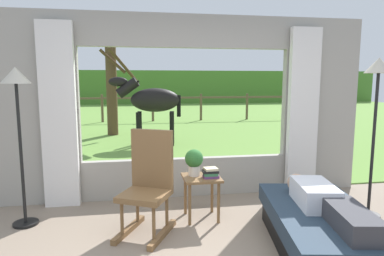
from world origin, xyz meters
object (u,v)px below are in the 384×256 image
Objects in this scene: pasture_tree at (112,82)px; rocking_chair at (149,183)px; horse at (152,101)px; book_stack at (211,173)px; floor_lamp_left at (17,99)px; reclining_person at (325,202)px; recliner_sofa at (321,230)px; floor_lamp_right at (377,89)px; side_table at (201,184)px; potted_plant at (194,161)px.

rocking_chair is at bearing -83.52° from pasture_tree.
book_stack is at bearing -167.46° from horse.
floor_lamp_left is at bearing 167.33° from horse.
floor_lamp_left is (-2.14, 0.22, 0.88)m from book_stack.
reclining_person is 0.80× the size of floor_lamp_left.
recliner_sofa is 0.96× the size of floor_lamp_right.
horse is (-2.37, 5.09, -0.40)m from floor_lamp_right.
floor_lamp_right is at bearing 46.16° from reclining_person.
recliner_sofa is at bearing -159.69° from horse.
side_table is (-0.98, 1.03, -0.10)m from reclining_person.
pasture_tree reaches higher than potted_plant.
horse is at bearing 114.97° from floor_lamp_right.
recliner_sofa is 3.53× the size of side_table.
horse is at bearing 69.87° from floor_lamp_left.
floor_lamp_left reaches higher than book_stack.
floor_lamp_left is at bearing 174.02° from book_stack.
side_table is 2.72× the size of book_stack.
book_stack is (0.18, -0.12, -0.12)m from potted_plant.
book_stack is at bearing -35.40° from potted_plant.
horse is at bearing 113.40° from recliner_sofa.
potted_plant is 6.77m from pasture_tree.
horse is (-1.32, 5.84, 0.63)m from reclining_person.
rocking_chair is at bearing 164.48° from reclining_person.
floor_lamp_left is (-1.41, 0.40, 0.91)m from rocking_chair.
potted_plant is 0.17× the size of floor_lamp_right.
side_table is 4.88m from horse.
floor_lamp_left is (-1.96, 0.10, 0.75)m from potted_plant.
side_table is 0.29× the size of horse.
reclining_person is at bearing -47.46° from book_stack.
pasture_tree is (-0.78, 6.87, 1.07)m from rocking_chair.
horse is (-0.26, 4.75, 0.45)m from potted_plant.
book_stack is 0.11× the size of floor_lamp_left.
potted_plant is at bearing 144.60° from book_stack.
book_stack is at bearing 143.09° from reclining_person.
floor_lamp_right reaches higher than rocking_chair.
side_table is (-0.98, 0.98, 0.21)m from recliner_sofa.
floor_lamp_left is 0.94× the size of floor_lamp_right.
pasture_tree is (-1.51, 6.69, 1.03)m from book_stack.
floor_lamp_right reaches higher than potted_plant.
potted_plant is at bearing 170.81° from floor_lamp_right.
floor_lamp_right is at bearing -9.19° from potted_plant.
floor_lamp_left is 6.50m from pasture_tree.
potted_plant is 0.09× the size of pasture_tree.
floor_lamp_right is (2.03, -0.28, 1.12)m from side_table.
book_stack is 6.94m from pasture_tree.
horse is at bearing 113.41° from rocking_chair.
book_stack is 0.10× the size of floor_lamp_right.
reclining_person is 1.54m from potted_plant.
horse is 0.52× the size of pasture_tree.
reclining_person is 3.38m from floor_lamp_left.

